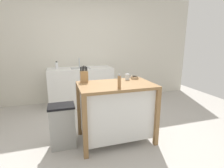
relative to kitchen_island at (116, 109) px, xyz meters
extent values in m
plane|color=#ADA8A0|center=(-0.16, 0.06, -0.50)|extent=(6.98, 6.98, 0.00)
cube|color=beige|center=(-0.16, 2.11, 0.80)|extent=(5.98, 0.10, 2.60)
cube|color=olive|center=(0.00, 0.00, 0.37)|extent=(1.09, 0.69, 0.04)
cube|color=silver|center=(0.00, 0.00, -0.02)|extent=(0.99, 0.59, 0.75)
cube|color=olive|center=(-0.52, -0.31, -0.07)|extent=(0.06, 0.06, 0.85)
cube|color=olive|center=(0.52, -0.31, -0.07)|extent=(0.06, 0.06, 0.85)
cube|color=olive|center=(-0.52, 0.31, -0.07)|extent=(0.06, 0.06, 0.85)
cube|color=olive|center=(0.52, 0.31, -0.07)|extent=(0.06, 0.06, 0.85)
cube|color=#AD7F4C|center=(-0.43, 0.24, 0.48)|extent=(0.11, 0.09, 0.17)
cylinder|color=black|center=(-0.47, 0.24, 0.59)|extent=(0.02, 0.02, 0.06)
cylinder|color=black|center=(-0.45, 0.24, 0.60)|extent=(0.02, 0.02, 0.07)
cylinder|color=black|center=(-0.43, 0.24, 0.60)|extent=(0.02, 0.02, 0.08)
cylinder|color=black|center=(-0.40, 0.24, 0.60)|extent=(0.02, 0.02, 0.07)
cylinder|color=black|center=(-0.38, 0.24, 0.59)|extent=(0.02, 0.02, 0.06)
cylinder|color=tan|center=(0.41, 0.25, 0.41)|extent=(0.13, 0.13, 0.04)
cylinder|color=brown|center=(0.41, 0.25, 0.43)|extent=(0.10, 0.10, 0.01)
cylinder|color=silver|center=(0.26, 0.21, 0.44)|extent=(0.07, 0.07, 0.10)
cylinder|color=#9E7042|center=(-0.04, -0.25, 0.48)|extent=(0.04, 0.04, 0.17)
sphere|color=#99999E|center=(-0.04, -0.25, 0.57)|extent=(0.03, 0.03, 0.03)
cube|color=gray|center=(-0.79, 0.06, -0.20)|extent=(0.34, 0.26, 0.60)
cube|color=black|center=(-0.79, 0.06, 0.12)|extent=(0.36, 0.28, 0.03)
cube|color=silver|center=(-0.30, 1.76, -0.06)|extent=(1.49, 0.60, 0.88)
cube|color=silver|center=(-0.30, 1.74, 0.37)|extent=(0.44, 0.36, 0.03)
cylinder|color=#B7BCC1|center=(-0.30, 1.90, 0.49)|extent=(0.02, 0.02, 0.22)
cylinder|color=white|center=(-0.82, 1.84, 0.46)|extent=(0.06, 0.06, 0.14)
cylinder|color=black|center=(-0.82, 1.84, 0.54)|extent=(0.04, 0.04, 0.02)
camera|label=1|loc=(-0.78, -2.32, 0.99)|focal=27.82mm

